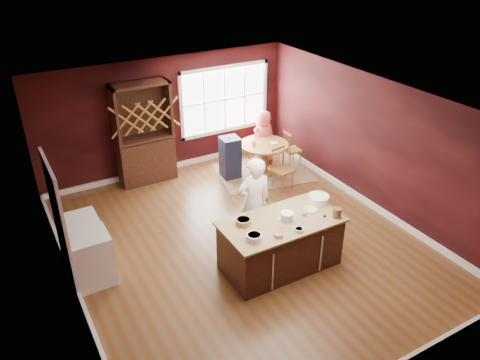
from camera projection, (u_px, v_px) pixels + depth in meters
name	position (u px, v px, depth m)	size (l,w,h in m)	color
room_shell	(242.00, 178.00, 8.05)	(7.00, 7.00, 7.00)	brown
window	(224.00, 99.00, 11.28)	(2.36, 0.10, 1.66)	white
doorway	(60.00, 225.00, 7.37)	(0.08, 1.26, 2.13)	white
kitchen_island	(280.00, 245.00, 7.90)	(2.01, 1.05, 0.92)	black
dining_table	(264.00, 152.00, 10.92)	(1.14, 1.14, 0.75)	olive
baker	(254.00, 203.00, 8.22)	(0.64, 0.42, 1.76)	white
layer_cake	(287.00, 216.00, 7.68)	(0.30, 0.30, 0.12)	white
bowl_blue	(254.00, 237.00, 7.18)	(0.25, 0.25, 0.09)	silver
bowl_yellow	(243.00, 222.00, 7.56)	(0.25, 0.25, 0.10)	olive
bowl_pink	(278.00, 235.00, 7.26)	(0.15, 0.15, 0.06)	white
bowl_olive	(299.00, 230.00, 7.39)	(0.14, 0.14, 0.05)	beige
drinking_glass	(305.00, 211.00, 7.77)	(0.08, 0.08, 0.16)	silver
dinner_plate	(310.00, 209.00, 7.96)	(0.24, 0.24, 0.02)	#FFF2B8
white_tub	(319.00, 199.00, 8.16)	(0.37, 0.37, 0.13)	white
stoneware_crock	(337.00, 213.00, 7.72)	(0.14, 0.14, 0.17)	brown
toy_figurine	(324.00, 214.00, 7.75)	(0.05, 0.05, 0.09)	#F6B114
rug	(263.00, 172.00, 11.17)	(2.12, 1.64, 0.01)	brown
chair_east	(292.00, 148.00, 11.30)	(0.38, 0.36, 0.91)	brown
chair_south	(283.00, 169.00, 10.30)	(0.40, 0.38, 0.96)	olive
chair_north	(259.00, 138.00, 11.61)	(0.46, 0.44, 1.09)	brown
seated_woman	(263.00, 137.00, 11.37)	(0.65, 0.43, 1.34)	#F66168
high_chair	(230.00, 157.00, 10.77)	(0.41, 0.41, 1.02)	#171B3C
toddler	(228.00, 143.00, 10.73)	(0.18, 0.14, 0.26)	#8CA5BF
table_plate	(274.00, 143.00, 10.85)	(0.18, 0.18, 0.01)	beige
table_cup	(254.00, 142.00, 10.76)	(0.12, 0.12, 0.10)	white
hutch	(144.00, 134.00, 10.32)	(1.26, 0.52, 2.30)	#321C10
washer	(92.00, 259.00, 7.54)	(0.62, 0.60, 0.90)	silver
dryer	(83.00, 239.00, 8.04)	(0.60, 0.58, 0.87)	white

